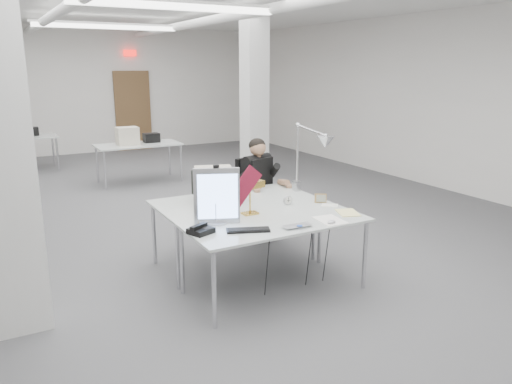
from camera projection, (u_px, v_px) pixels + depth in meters
room_shell at (181, 106)px, 6.94m from camera, size 10.04×14.04×3.24m
desk_main at (275, 221)px, 4.92m from camera, size 1.80×0.90×0.02m
desk_second at (234, 200)px, 5.69m from camera, size 1.80×0.90×0.02m
bg_desk_a at (138, 145)px, 9.68m from camera, size 1.60×0.80×0.02m
bg_desk_b at (17, 138)px, 10.62m from camera, size 1.60×0.80×0.02m
office_chair at (256, 197)px, 6.55m from camera, size 0.69×0.69×1.12m
seated_person at (258, 172)px, 6.42m from camera, size 0.57×0.63×0.79m
monitor at (217, 196)px, 4.76m from camera, size 0.42×0.21×0.55m
pennant at (243, 188)px, 4.84m from camera, size 0.42×0.01×0.45m
keyboard at (248, 230)px, 4.59m from camera, size 0.42×0.27×0.02m
laptop at (300, 228)px, 4.66m from camera, size 0.30×0.20×0.02m
mouse at (331, 222)px, 4.80m from camera, size 0.10×0.08×0.04m
bankers_lamp at (250, 199)px, 5.08m from camera, size 0.30×0.16×0.33m
desk_phone at (201, 231)px, 4.53m from camera, size 0.25×0.24×0.05m
picture_frame_left at (202, 217)px, 4.83m from camera, size 0.14×0.09×0.11m
picture_frame_right at (321, 198)px, 5.53m from camera, size 0.13×0.10×0.10m
desk_clock at (288, 200)px, 5.46m from camera, size 0.10×0.03×0.10m
paper_stack_a at (330, 220)px, 4.91m from camera, size 0.26×0.35×0.01m
paper_stack_b at (348, 213)px, 5.16m from camera, size 0.28×0.33×0.01m
paper_stack_c at (330, 205)px, 5.43m from camera, size 0.22×0.21×0.01m
beige_monitor at (214, 185)px, 5.53m from camera, size 0.50×0.49×0.39m
architect_lamp at (309, 153)px, 5.75m from camera, size 0.52×0.83×1.00m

